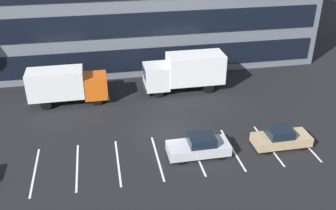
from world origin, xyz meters
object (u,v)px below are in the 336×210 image
at_px(box_truck_white, 185,71).
at_px(sedan_tan, 281,138).
at_px(box_truck_orange, 66,84).
at_px(sedan_silver, 199,146).

height_order(box_truck_white, sedan_tan, box_truck_white).
distance_m(box_truck_orange, sedan_tan, 18.73).
relative_size(box_truck_white, sedan_tan, 1.84).
relative_size(box_truck_white, sedan_silver, 1.75).
xyz_separation_m(box_truck_orange, sedan_tan, (15.70, -10.16, -1.11)).
bearing_deg(box_truck_orange, sedan_silver, -46.87).
bearing_deg(box_truck_orange, sedan_tan, -32.90).
relative_size(box_truck_white, box_truck_orange, 1.11).
relative_size(box_truck_orange, sedan_silver, 1.58).
bearing_deg(box_truck_white, sedan_tan, -66.41).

